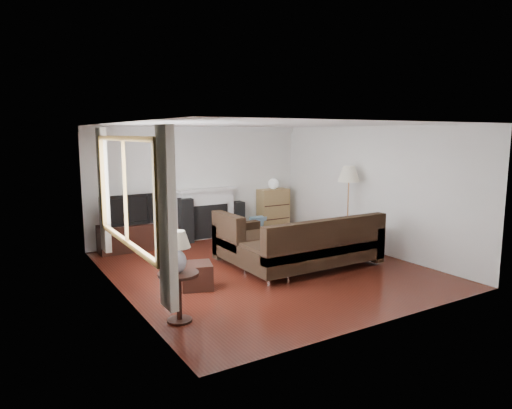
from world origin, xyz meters
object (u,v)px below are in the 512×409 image
tv_stand (127,238)px  sectional_sofa (313,245)px  coffee_table (270,241)px  floor_lamp (348,208)px  side_table (179,297)px  bookshelf (273,210)px

tv_stand → sectional_sofa: bearing=-50.4°
tv_stand → coffee_table: size_ratio=1.10×
sectional_sofa → floor_lamp: size_ratio=1.60×
coffee_table → side_table: size_ratio=1.54×
bookshelf → sectional_sofa: 3.21m
coffee_table → bookshelf: bearing=32.7°
coffee_table → tv_stand: bearing=127.1°
bookshelf → side_table: bookshelf is taller
bookshelf → coffee_table: size_ratio=1.04×
tv_stand → bookshelf: bookshelf is taller
sectional_sofa → side_table: sectional_sofa is taller
bookshelf → side_table: bearing=-135.6°
tv_stand → floor_lamp: 4.53m
floor_lamp → tv_stand: bearing=151.2°
tv_stand → floor_lamp: floor_lamp is taller
bookshelf → sectional_sofa: bearing=-110.9°
side_table → floor_lamp: bearing=21.2°
sectional_sofa → side_table: 2.99m
sectional_sofa → tv_stand: bearing=129.6°
bookshelf → coffee_table: 1.90m
floor_lamp → side_table: bearing=-158.8°
sectional_sofa → coffee_table: sectional_sofa is taller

